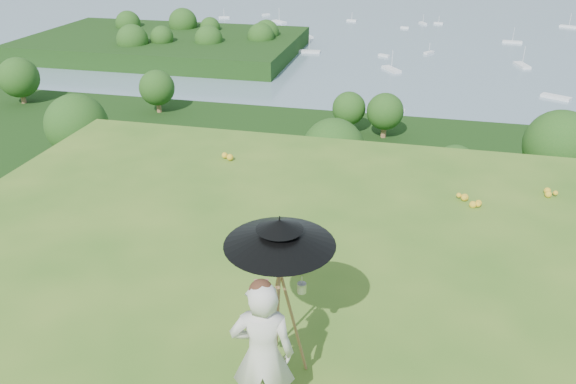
# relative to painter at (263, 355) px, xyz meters

# --- Properties ---
(ground) EXTENTS (14.00, 14.00, 0.00)m
(ground) POSITION_rel_painter_xyz_m (0.63, 0.83, -0.83)
(ground) COLOR #3D7220
(ground) RESTS_ON ground
(forest_slope) EXTENTS (140.00, 56.00, 22.00)m
(forest_slope) POSITION_rel_painter_xyz_m (0.63, 35.83, -29.83)
(forest_slope) COLOR #18370F
(forest_slope) RESTS_ON bay_water
(shoreline_tier) EXTENTS (170.00, 28.00, 8.00)m
(shoreline_tier) POSITION_rel_painter_xyz_m (0.63, 75.83, -36.83)
(shoreline_tier) COLOR #665D52
(shoreline_tier) RESTS_ON bay_water
(bay_water) EXTENTS (700.00, 700.00, 0.00)m
(bay_water) POSITION_rel_painter_xyz_m (0.63, 240.83, -34.83)
(bay_water) COLOR slate
(bay_water) RESTS_ON ground
(peninsula) EXTENTS (90.00, 60.00, 12.00)m
(peninsula) POSITION_rel_painter_xyz_m (-74.37, 155.83, -29.83)
(peninsula) COLOR #18370F
(peninsula) RESTS_ON bay_water
(slope_trees) EXTENTS (110.00, 50.00, 6.00)m
(slope_trees) POSITION_rel_painter_xyz_m (0.63, 35.83, -15.83)
(slope_trees) COLOR #1A5419
(slope_trees) RESTS_ON forest_slope
(harbor_town) EXTENTS (110.00, 22.00, 5.00)m
(harbor_town) POSITION_rel_painter_xyz_m (0.63, 75.83, -30.33)
(harbor_town) COLOR beige
(harbor_town) RESTS_ON shoreline_tier
(moored_boats) EXTENTS (140.00, 140.00, 0.70)m
(moored_boats) POSITION_rel_painter_xyz_m (-11.87, 161.83, -34.48)
(moored_boats) COLOR white
(moored_boats) RESTS_ON bay_water
(wildflowers) EXTENTS (10.00, 10.50, 0.12)m
(wildflowers) POSITION_rel_painter_xyz_m (0.63, 1.08, -0.77)
(wildflowers) COLOR yellow
(wildflowers) RESTS_ON ground
(painter) EXTENTS (0.67, 0.51, 1.65)m
(painter) POSITION_rel_painter_xyz_m (0.00, 0.00, 0.00)
(painter) COLOR beige
(painter) RESTS_ON ground
(field_easel) EXTENTS (0.73, 0.73, 1.67)m
(field_easel) POSITION_rel_painter_xyz_m (0.02, 0.61, 0.01)
(field_easel) COLOR #9F6A42
(field_easel) RESTS_ON ground
(sun_umbrella) EXTENTS (1.27, 1.27, 0.59)m
(sun_umbrella) POSITION_rel_painter_xyz_m (0.01, 0.64, 0.84)
(sun_umbrella) COLOR black
(sun_umbrella) RESTS_ON field_easel
(painter_cap) EXTENTS (0.27, 0.30, 0.10)m
(painter_cap) POSITION_rel_painter_xyz_m (0.00, 0.00, 0.78)
(painter_cap) COLOR #E07B7B
(painter_cap) RESTS_ON painter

